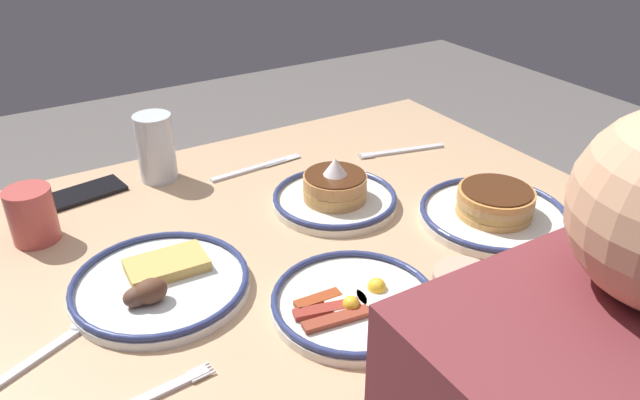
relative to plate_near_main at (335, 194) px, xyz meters
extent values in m
cube|color=tan|center=(0.08, 0.03, -0.05)|extent=(1.13, 0.84, 0.05)
cylinder|color=tan|center=(-0.39, -0.30, -0.42)|extent=(0.05, 0.05, 0.69)
cylinder|color=tan|center=(0.55, -0.30, -0.42)|extent=(0.05, 0.05, 0.69)
cylinder|color=tan|center=(-0.39, 0.35, -0.42)|extent=(0.05, 0.05, 0.69)
cylinder|color=silver|center=(0.00, 0.00, -0.02)|extent=(0.24, 0.24, 0.01)
torus|color=navy|center=(0.00, 0.00, 0.00)|extent=(0.23, 0.23, 0.01)
cylinder|color=tan|center=(0.00, 0.00, 0.00)|extent=(0.12, 0.12, 0.01)
cylinder|color=tan|center=(0.00, 0.00, 0.01)|extent=(0.12, 0.12, 0.01)
cylinder|color=tan|center=(0.00, 0.00, 0.02)|extent=(0.12, 0.12, 0.01)
cylinder|color=tan|center=(0.00, 0.00, 0.03)|extent=(0.12, 0.12, 0.01)
cylinder|color=#4C2814|center=(0.00, 0.00, 0.04)|extent=(0.11, 0.11, 0.00)
cone|color=white|center=(0.00, 0.00, 0.06)|extent=(0.04, 0.04, 0.03)
cylinder|color=white|center=(0.37, 0.09, -0.02)|extent=(0.27, 0.27, 0.01)
torus|color=navy|center=(0.37, 0.09, 0.00)|extent=(0.27, 0.27, 0.01)
cube|color=tan|center=(0.35, 0.06, 0.00)|extent=(0.12, 0.08, 0.02)
ellipsoid|color=brown|center=(0.39, 0.12, 0.01)|extent=(0.05, 0.04, 0.04)
ellipsoid|color=brown|center=(0.40, 0.12, 0.00)|extent=(0.03, 0.03, 0.03)
ellipsoid|color=brown|center=(0.39, 0.12, 0.00)|extent=(0.03, 0.03, 0.03)
ellipsoid|color=brown|center=(0.41, 0.12, 0.01)|extent=(0.04, 0.03, 0.03)
cylinder|color=silver|center=(-0.22, 0.20, -0.02)|extent=(0.27, 0.27, 0.01)
torus|color=navy|center=(-0.22, 0.20, 0.00)|extent=(0.26, 0.26, 0.01)
cylinder|color=#DA9F54|center=(-0.22, 0.20, 0.00)|extent=(0.14, 0.14, 0.01)
cylinder|color=gold|center=(-0.22, 0.20, 0.01)|extent=(0.13, 0.13, 0.01)
cylinder|color=tan|center=(-0.22, 0.20, 0.02)|extent=(0.14, 0.14, 0.01)
cylinder|color=#D99147|center=(-0.22, 0.20, 0.03)|extent=(0.14, 0.14, 0.01)
cylinder|color=#4C2814|center=(-0.22, 0.20, 0.04)|extent=(0.12, 0.12, 0.00)
cylinder|color=silver|center=(0.14, 0.28, -0.02)|extent=(0.25, 0.25, 0.01)
torus|color=navy|center=(0.14, 0.28, 0.00)|extent=(0.24, 0.24, 0.01)
cylinder|color=white|center=(0.10, 0.29, -0.01)|extent=(0.07, 0.07, 0.01)
sphere|color=yellow|center=(0.10, 0.28, 0.00)|extent=(0.03, 0.03, 0.03)
cylinder|color=white|center=(0.15, 0.27, -0.01)|extent=(0.06, 0.06, 0.01)
sphere|color=yellow|center=(0.15, 0.29, 0.00)|extent=(0.02, 0.02, 0.02)
cube|color=#9F3E1C|center=(0.19, 0.25, 0.00)|extent=(0.07, 0.02, 0.01)
cube|color=maroon|center=(0.19, 0.28, 0.00)|extent=(0.10, 0.04, 0.01)
cube|color=brown|center=(0.19, 0.30, 0.00)|extent=(0.10, 0.03, 0.01)
cylinder|color=#BF4C47|center=(0.50, -0.16, 0.03)|extent=(0.08, 0.08, 0.10)
torus|color=#BF4C47|center=(0.50, -0.20, 0.03)|extent=(0.01, 0.07, 0.07)
cylinder|color=brown|center=(0.50, -0.16, 0.06)|extent=(0.07, 0.07, 0.01)
cylinder|color=silver|center=(0.25, -0.28, 0.05)|extent=(0.08, 0.08, 0.14)
cylinder|color=black|center=(0.25, -0.28, 0.02)|extent=(0.07, 0.07, 0.09)
cube|color=black|center=(0.40, -0.29, -0.02)|extent=(0.15, 0.09, 0.01)
cube|color=silver|center=(0.38, 0.29, -0.02)|extent=(0.03, 0.01, 0.00)
cube|color=silver|center=(0.38, 0.29, -0.02)|extent=(0.03, 0.01, 0.00)
cube|color=silver|center=(0.38, 0.28, -0.02)|extent=(0.03, 0.01, 0.00)
cube|color=silver|center=(0.38, 0.27, -0.02)|extent=(0.03, 0.01, 0.00)
cube|color=silver|center=(-0.26, -0.12, -0.02)|extent=(0.20, 0.06, 0.01)
cube|color=silver|center=(-0.17, -0.15, -0.02)|extent=(0.03, 0.01, 0.00)
cube|color=silver|center=(-0.17, -0.15, -0.02)|extent=(0.03, 0.01, 0.00)
cube|color=silver|center=(-0.17, -0.14, -0.02)|extent=(0.03, 0.01, 0.00)
cube|color=silver|center=(-0.17, -0.14, -0.02)|extent=(0.03, 0.01, 0.00)
cube|color=silver|center=(0.08, -0.22, -0.02)|extent=(0.18, 0.03, 0.01)
cube|color=silver|center=(0.00, -0.22, -0.02)|extent=(0.09, 0.03, 0.00)
cube|color=silver|center=(0.56, 0.15, -0.02)|extent=(0.17, 0.09, 0.01)
ellipsoid|color=silver|center=(0.49, 0.11, -0.02)|extent=(0.04, 0.03, 0.01)
cylinder|color=tan|center=(0.12, 0.46, 0.02)|extent=(0.08, 0.08, 0.26)
camera|label=1|loc=(0.55, 0.86, 0.56)|focal=34.60mm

